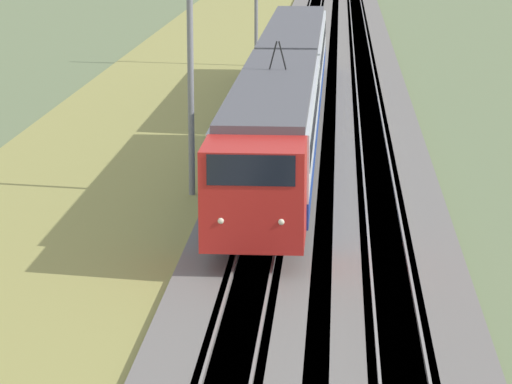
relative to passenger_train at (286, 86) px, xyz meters
name	(u,v)px	position (x,y,z in m)	size (l,w,h in m)	color
ballast_main	(286,134)	(0.60, 0.00, -2.28)	(240.00, 4.40, 0.30)	slate
ballast_adjacent	(372,135)	(0.60, -3.82, -2.28)	(240.00, 4.40, 0.30)	slate
track_main	(286,134)	(0.60, 0.00, -2.27)	(240.00, 1.57, 0.45)	#4C4238
track_adjacent	(372,135)	(0.60, -3.82, -2.27)	(240.00, 1.57, 0.45)	#4C4238
grass_verge	(158,134)	(0.60, 5.74, -2.37)	(240.00, 12.36, 0.12)	#99934C
passenger_train	(286,86)	(0.00, 0.00, 0.00)	(41.16, 3.01, 5.17)	red
catenary_mast_mid	(192,59)	(-10.66, 2.80, 2.53)	(0.22, 2.56, 9.63)	slate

